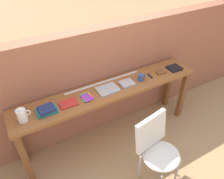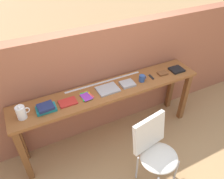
# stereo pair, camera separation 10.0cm
# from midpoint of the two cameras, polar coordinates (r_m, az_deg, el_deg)

# --- Properties ---
(ground_plane) EXTENTS (40.00, 40.00, 0.00)m
(ground_plane) POSITION_cam_midpoint_polar(r_m,az_deg,el_deg) (3.20, 3.02, -15.45)
(ground_plane) COLOR tan
(brick_wall_back) EXTENTS (6.00, 0.20, 1.57)m
(brick_wall_back) POSITION_cam_midpoint_polar(r_m,az_deg,el_deg) (3.07, -2.35, 2.17)
(brick_wall_back) COLOR #9E5B42
(brick_wall_back) RESTS_ON ground
(sideboard) EXTENTS (2.50, 0.44, 0.88)m
(sideboard) POSITION_cam_midpoint_polar(r_m,az_deg,el_deg) (2.85, 0.55, -2.03)
(sideboard) COLOR brown
(sideboard) RESTS_ON ground
(chair_white_moulded) EXTENTS (0.51, 0.52, 0.89)m
(chair_white_moulded) POSITION_cam_midpoint_polar(r_m,az_deg,el_deg) (2.60, 12.37, -14.99)
(chair_white_moulded) COLOR silver
(chair_white_moulded) RESTS_ON ground
(pitcher_white) EXTENTS (0.14, 0.10, 0.18)m
(pitcher_white) POSITION_cam_midpoint_polar(r_m,az_deg,el_deg) (2.49, -21.57, -5.60)
(pitcher_white) COLOR white
(pitcher_white) RESTS_ON sideboard
(book_stack_leftmost) EXTENTS (0.23, 0.16, 0.07)m
(book_stack_leftmost) POSITION_cam_midpoint_polar(r_m,az_deg,el_deg) (2.53, -15.79, -4.69)
(book_stack_leftmost) COLOR #19757A
(book_stack_leftmost) RESTS_ON sideboard
(magazine_cycling) EXTENTS (0.21, 0.15, 0.02)m
(magazine_cycling) POSITION_cam_midpoint_polar(r_m,az_deg,el_deg) (2.59, -10.38, -3.31)
(magazine_cycling) COLOR red
(magazine_cycling) RESTS_ON sideboard
(pamphlet_pile_colourful) EXTENTS (0.16, 0.19, 0.01)m
(pamphlet_pile_colourful) POSITION_cam_midpoint_polar(r_m,az_deg,el_deg) (2.64, -5.69, -1.77)
(pamphlet_pile_colourful) COLOR #E5334C
(pamphlet_pile_colourful) RESTS_ON sideboard
(book_open_centre) EXTENTS (0.27, 0.21, 0.02)m
(book_open_centre) POSITION_cam_midpoint_polar(r_m,az_deg,el_deg) (2.74, -0.09, 0.06)
(book_open_centre) COLOR #9E9EA3
(book_open_centre) RESTS_ON sideboard
(book_grey_hardcover) EXTENTS (0.18, 0.16, 0.03)m
(book_grey_hardcover) POSITION_cam_midpoint_polar(r_m,az_deg,el_deg) (2.83, 5.05, 1.50)
(book_grey_hardcover) COLOR #9E9EA3
(book_grey_hardcover) RESTS_ON sideboard
(mug) EXTENTS (0.11, 0.08, 0.09)m
(mug) POSITION_cam_midpoint_polar(r_m,az_deg,el_deg) (2.91, 8.83, 2.90)
(mug) COLOR #2D4C8C
(mug) RESTS_ON sideboard
(multitool_folded) EXTENTS (0.03, 0.11, 0.02)m
(multitool_folded) POSITION_cam_midpoint_polar(r_m,az_deg,el_deg) (3.02, 11.17, 3.23)
(multitool_folded) COLOR black
(multitool_folded) RESTS_ON sideboard
(leather_journal_brown) EXTENTS (0.14, 0.11, 0.02)m
(leather_journal_brown) POSITION_cam_midpoint_polar(r_m,az_deg,el_deg) (3.13, 13.94, 4.13)
(leather_journal_brown) COLOR brown
(leather_journal_brown) RESTS_ON sideboard
(book_repair_rightmost) EXTENTS (0.19, 0.17, 0.03)m
(book_repair_rightmost) POSITION_cam_midpoint_polar(r_m,az_deg,el_deg) (3.26, 17.37, 4.99)
(book_repair_rightmost) COLOR black
(book_repair_rightmost) RESTS_ON sideboard
(ruler_metal_back_edge) EXTENTS (1.07, 0.03, 0.00)m
(ruler_metal_back_edge) POSITION_cam_midpoint_polar(r_m,az_deg,el_deg) (2.88, -1.11, 2.01)
(ruler_metal_back_edge) COLOR silver
(ruler_metal_back_edge) RESTS_ON sideboard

